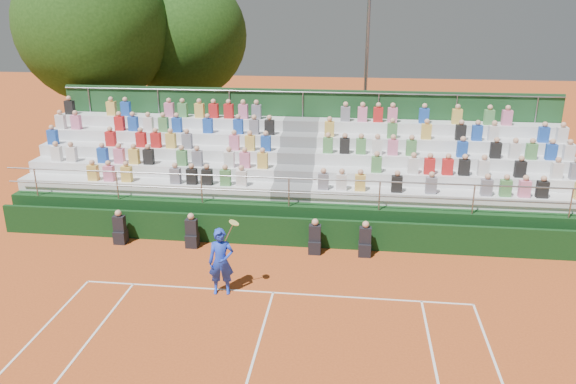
# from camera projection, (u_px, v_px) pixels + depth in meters

# --- Properties ---
(ground) EXTENTS (90.00, 90.00, 0.00)m
(ground) POSITION_uv_depth(u_px,v_px,m) (273.00, 293.00, 15.82)
(ground) COLOR #BB501F
(ground) RESTS_ON ground
(courtside_wall) EXTENTS (20.00, 0.15, 1.00)m
(courtside_wall) POSITION_uv_depth(u_px,v_px,m) (287.00, 232.00, 18.65)
(courtside_wall) COLOR black
(courtside_wall) RESTS_ON ground
(line_officials) EXTENTS (8.59, 0.40, 1.19)m
(line_officials) POSITION_uv_depth(u_px,v_px,m) (246.00, 236.00, 18.38)
(line_officials) COLOR black
(line_officials) RESTS_ON ground
(grandstand) EXTENTS (20.00, 5.20, 4.40)m
(grandstand) POSITION_uv_depth(u_px,v_px,m) (297.00, 184.00, 21.49)
(grandstand) COLOR black
(grandstand) RESTS_ON ground
(tennis_player) EXTENTS (0.92, 0.57, 2.22)m
(tennis_player) POSITION_uv_depth(u_px,v_px,m) (221.00, 262.00, 15.50)
(tennis_player) COLOR blue
(tennis_player) RESTS_ON ground
(tree_west) EXTENTS (6.99, 6.99, 10.12)m
(tree_west) POSITION_uv_depth(u_px,v_px,m) (94.00, 26.00, 25.68)
(tree_west) COLOR #332312
(tree_west) RESTS_ON ground
(tree_east) EXTENTS (6.31, 6.31, 9.19)m
(tree_east) POSITION_uv_depth(u_px,v_px,m) (184.00, 36.00, 28.27)
(tree_east) COLOR #332312
(tree_east) RESTS_ON ground
(floodlight_mast) EXTENTS (0.60, 0.25, 8.85)m
(floodlight_mast) POSITION_uv_depth(u_px,v_px,m) (367.00, 59.00, 26.49)
(floodlight_mast) COLOR gray
(floodlight_mast) RESTS_ON ground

